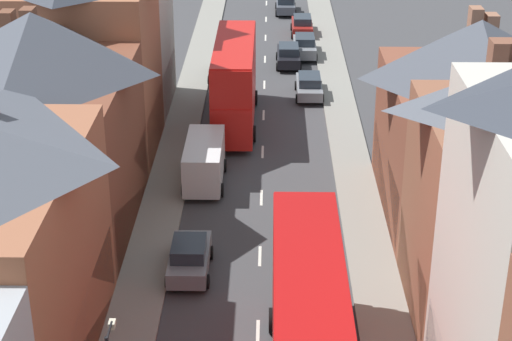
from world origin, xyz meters
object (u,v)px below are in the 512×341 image
object	(u,v)px
car_mid_black	(222,68)
double_decker_bus_lead	(308,321)
car_far_grey	(189,257)
car_parked_left_a	(309,85)
car_near_blue	(305,46)
delivery_van	(204,161)
car_near_silver	(286,4)
double_decker_bus_mid_street	(235,81)
car_parked_left_b	(302,25)
car_mid_white	(289,55)

from	to	relation	value
car_mid_black	double_decker_bus_lead	bearing A→B (deg)	-81.92
double_decker_bus_lead	car_far_grey	world-z (taller)	double_decker_bus_lead
car_parked_left_a	car_far_grey	size ratio (longest dim) A/B	1.10
car_near_blue	delivery_van	world-z (taller)	delivery_van
car_near_silver	car_far_grey	size ratio (longest dim) A/B	1.12
double_decker_bus_lead	car_mid_black	world-z (taller)	double_decker_bus_lead
double_decker_bus_mid_street	car_near_blue	size ratio (longest dim) A/B	2.40
car_near_blue	car_near_silver	xyz separation A→B (m)	(-1.30, 13.45, -0.03)
car_near_blue	car_far_grey	bearing A→B (deg)	-100.83
car_near_blue	car_parked_left_a	distance (m)	9.28
double_decker_bus_mid_street	car_mid_black	world-z (taller)	double_decker_bus_mid_street
car_near_blue	delivery_van	bearing A→B (deg)	-104.98
double_decker_bus_mid_street	car_near_silver	xyz separation A→B (m)	(3.61, 27.77, -1.99)
double_decker_bus_mid_street	car_near_blue	bearing A→B (deg)	71.08
car_parked_left_a	car_mid_black	size ratio (longest dim) A/B	0.98
car_near_silver	car_parked_left_b	world-z (taller)	car_parked_left_b
car_parked_left_b	car_far_grey	xyz separation A→B (m)	(-6.20, -38.54, -0.01)
double_decker_bus_lead	car_mid_black	bearing A→B (deg)	98.08
double_decker_bus_lead	car_parked_left_b	bearing A→B (deg)	88.38
car_near_blue	car_mid_white	distance (m)	2.72
car_parked_left_a	double_decker_bus_lead	bearing A→B (deg)	-92.44
car_near_blue	car_parked_left_a	bearing A→B (deg)	-90.00
car_near_blue	car_mid_white	bearing A→B (deg)	-118.53
double_decker_bus_mid_street	car_far_grey	size ratio (longest dim) A/B	2.71
car_mid_white	car_parked_left_a	bearing A→B (deg)	-79.32
car_parked_left_a	car_mid_white	world-z (taller)	car_mid_white
car_mid_black	car_mid_white	distance (m)	5.86
delivery_van	double_decker_bus_lead	bearing A→B (deg)	-73.82
car_mid_white	car_near_blue	bearing A→B (deg)	61.47
double_decker_bus_lead	delivery_van	size ratio (longest dim) A/B	2.08
double_decker_bus_lead	car_mid_white	distance (m)	37.70
car_near_silver	car_far_grey	world-z (taller)	car_far_grey
double_decker_bus_mid_street	car_mid_black	distance (m)	9.04
car_near_blue	car_far_grey	xyz separation A→B (m)	(-6.20, -32.41, -0.03)
double_decker_bus_lead	car_parked_left_a	distance (m)	30.85
car_parked_left_a	car_mid_white	bearing A→B (deg)	100.68
car_mid_white	delivery_van	bearing A→B (deg)	-103.26
car_parked_left_b	delivery_van	size ratio (longest dim) A/B	0.82
car_mid_black	car_far_grey	bearing A→B (deg)	-90.00
double_decker_bus_mid_street	car_near_silver	size ratio (longest dim) A/B	2.42
car_mid_black	delivery_van	distance (m)	17.59
car_parked_left_a	car_far_grey	world-z (taller)	car_far_grey
double_decker_bus_mid_street	car_far_grey	xyz separation A→B (m)	(-1.29, -18.09, -1.99)
car_near_silver	delivery_van	bearing A→B (deg)	-97.62
car_near_blue	car_parked_left_a	world-z (taller)	car_near_blue
car_near_silver	delivery_van	size ratio (longest dim) A/B	0.86
delivery_van	double_decker_bus_mid_street	bearing A→B (deg)	81.71
car_parked_left_b	car_far_grey	world-z (taller)	car_parked_left_b
double_decker_bus_mid_street	car_near_blue	distance (m)	15.26
double_decker_bus_mid_street	car_mid_white	distance (m)	12.62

